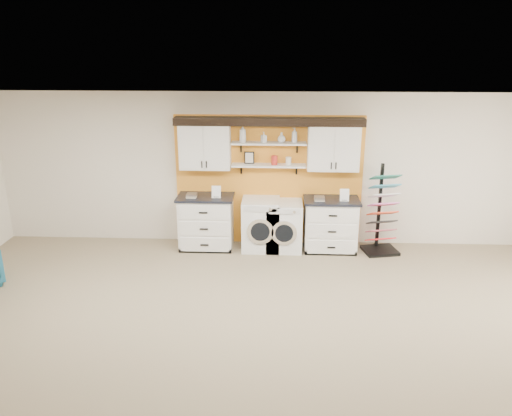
{
  "coord_description": "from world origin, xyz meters",
  "views": [
    {
      "loc": [
        0.17,
        -4.86,
        3.63
      ],
      "look_at": [
        -0.16,
        2.3,
        1.23
      ],
      "focal_mm": 35.0,
      "sensor_mm": 36.0,
      "label": 1
    }
  ],
  "objects_px": {
    "base_cabinet_left": "(206,222)",
    "sample_rack": "(381,225)",
    "base_cabinet_right": "(330,225)",
    "dryer": "(284,226)",
    "washer": "(261,224)"
  },
  "relations": [
    {
      "from": "washer",
      "to": "base_cabinet_right",
      "type": "bearing_deg",
      "value": 0.15
    },
    {
      "from": "sample_rack",
      "to": "dryer",
      "type": "bearing_deg",
      "value": 166.02
    },
    {
      "from": "dryer",
      "to": "base_cabinet_left",
      "type": "bearing_deg",
      "value": 179.86
    },
    {
      "from": "base_cabinet_right",
      "to": "dryer",
      "type": "bearing_deg",
      "value": -179.77
    },
    {
      "from": "base_cabinet_right",
      "to": "dryer",
      "type": "distance_m",
      "value": 0.84
    },
    {
      "from": "base_cabinet_left",
      "to": "base_cabinet_right",
      "type": "xyz_separation_m",
      "value": [
        2.26,
        0.0,
        -0.01
      ]
    },
    {
      "from": "base_cabinet_right",
      "to": "washer",
      "type": "xyz_separation_m",
      "value": [
        -1.26,
        -0.0,
        -0.01
      ]
    },
    {
      "from": "base_cabinet_left",
      "to": "base_cabinet_right",
      "type": "height_order",
      "value": "base_cabinet_left"
    },
    {
      "from": "dryer",
      "to": "sample_rack",
      "type": "distance_m",
      "value": 1.74
    },
    {
      "from": "base_cabinet_left",
      "to": "base_cabinet_right",
      "type": "distance_m",
      "value": 2.26
    },
    {
      "from": "base_cabinet_left",
      "to": "sample_rack",
      "type": "xyz_separation_m",
      "value": [
        3.16,
        -0.07,
        0.02
      ]
    },
    {
      "from": "sample_rack",
      "to": "base_cabinet_right",
      "type": "bearing_deg",
      "value": 163.9
    },
    {
      "from": "base_cabinet_right",
      "to": "washer",
      "type": "height_order",
      "value": "base_cabinet_right"
    },
    {
      "from": "washer",
      "to": "sample_rack",
      "type": "bearing_deg",
      "value": -1.64
    },
    {
      "from": "washer",
      "to": "sample_rack",
      "type": "relative_size",
      "value": 0.59
    }
  ]
}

